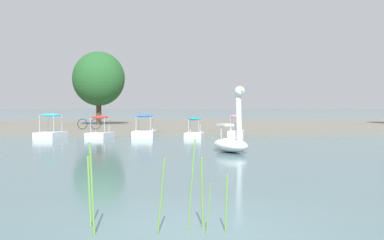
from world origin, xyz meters
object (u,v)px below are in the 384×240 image
(pedal_boat_pink, at_px, (236,131))
(tree_broadleaf_left, at_px, (99,79))
(pedal_boat_teal, at_px, (194,132))
(bicycle_parked, at_px, (89,124))
(pedal_boat_red, at_px, (100,131))
(pedal_boat_cyan, at_px, (51,131))
(swan_boat, at_px, (231,140))
(pedal_boat_blue, at_px, (144,130))

(pedal_boat_pink, height_order, tree_broadleaf_left, tree_broadleaf_left)
(pedal_boat_teal, height_order, bicycle_parked, pedal_boat_teal)
(tree_broadleaf_left, height_order, bicycle_parked, tree_broadleaf_left)
(pedal_boat_red, xyz_separation_m, tree_broadleaf_left, (-1.63, 11.90, 4.09))
(pedal_boat_cyan, bearing_deg, pedal_boat_red, 4.42)
(swan_boat, distance_m, pedal_boat_cyan, 13.98)
(swan_boat, height_order, pedal_boat_cyan, swan_boat)
(pedal_boat_blue, xyz_separation_m, pedal_boat_cyan, (-5.95, -0.44, 0.03))
(pedal_boat_pink, distance_m, tree_broadleaf_left, 16.36)
(pedal_boat_red, bearing_deg, swan_boat, -54.06)
(swan_boat, distance_m, bicycle_parked, 15.43)
(pedal_boat_pink, bearing_deg, pedal_boat_teal, -174.03)
(pedal_boat_pink, bearing_deg, pedal_boat_red, -179.36)
(pedal_boat_red, bearing_deg, tree_broadleaf_left, 97.78)
(pedal_boat_pink, distance_m, pedal_boat_teal, 2.81)
(bicycle_parked, bearing_deg, pedal_boat_blue, -36.45)
(swan_boat, height_order, pedal_boat_blue, swan_boat)
(pedal_boat_teal, xyz_separation_m, pedal_boat_blue, (-3.27, 0.39, 0.10))
(pedal_boat_red, bearing_deg, pedal_boat_cyan, -175.58)
(pedal_boat_blue, distance_m, tree_broadleaf_left, 13.17)
(pedal_boat_cyan, bearing_deg, pedal_boat_teal, 0.29)
(pedal_boat_teal, xyz_separation_m, pedal_boat_cyan, (-9.23, -0.05, 0.13))
(pedal_boat_blue, bearing_deg, swan_boat, -67.06)
(pedal_boat_pink, height_order, pedal_boat_teal, pedal_boat_pink)
(pedal_boat_pink, relative_size, pedal_boat_red, 0.88)
(pedal_boat_teal, bearing_deg, pedal_boat_cyan, -179.71)
(pedal_boat_blue, relative_size, tree_broadleaf_left, 0.38)
(pedal_boat_red, xyz_separation_m, pedal_boat_cyan, (-3.08, -0.24, 0.07))
(pedal_boat_red, height_order, tree_broadleaf_left, tree_broadleaf_left)
(pedal_boat_blue, distance_m, pedal_boat_red, 2.88)
(pedal_boat_blue, relative_size, bicycle_parked, 1.46)
(swan_boat, bearing_deg, pedal_boat_pink, 79.53)
(pedal_boat_blue, xyz_separation_m, bicycle_parked, (-4.06, 3.00, 0.32))
(bicycle_parked, bearing_deg, pedal_boat_pink, -17.03)
(pedal_boat_blue, bearing_deg, bicycle_parked, 143.55)
(swan_boat, xyz_separation_m, pedal_boat_blue, (-4.24, 10.01, -0.07))
(tree_broadleaf_left, relative_size, bicycle_parked, 3.83)
(swan_boat, distance_m, pedal_boat_red, 12.11)
(swan_boat, relative_size, pedal_boat_blue, 1.18)
(pedal_boat_pink, relative_size, tree_broadleaf_left, 0.33)
(pedal_boat_cyan, bearing_deg, swan_boat, -43.19)
(swan_boat, distance_m, tree_broadleaf_left, 23.73)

